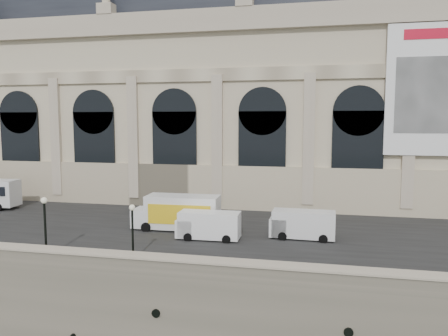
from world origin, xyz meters
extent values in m
cube|color=gray|center=(0.00, 35.00, 3.00)|extent=(160.00, 70.00, 6.00)
cube|color=#2D2D2D|center=(0.00, 14.00, 6.03)|extent=(160.00, 24.00, 0.06)
cube|color=gray|center=(0.00, 0.60, 6.55)|extent=(160.00, 1.20, 1.10)
cube|color=#C1B39B|center=(0.00, 0.60, 7.15)|extent=(160.00, 1.40, 0.12)
cube|color=beige|center=(-6.00, 31.00, 17.00)|extent=(68.00, 18.00, 22.00)
cube|color=#C1B39B|center=(-6.00, 21.85, 8.50)|extent=(68.60, 0.40, 5.00)
cube|color=#C1B39B|center=(-6.00, 21.70, 26.80)|extent=(69.00, 0.80, 2.40)
cube|color=#C1B39B|center=(-6.00, 21.85, 21.00)|extent=(68.00, 0.30, 1.40)
cube|color=#272C35|center=(-6.00, 31.00, 31.00)|extent=(64.00, 15.00, 6.00)
cube|color=black|center=(-24.00, 21.82, 12.50)|extent=(5.20, 0.25, 9.00)
cylinder|color=black|center=(-24.00, 21.82, 17.00)|extent=(5.20, 0.25, 5.20)
cube|color=#C1B39B|center=(-19.00, 21.75, 14.00)|extent=(1.20, 0.50, 14.00)
cube|color=black|center=(-14.00, 21.82, 12.50)|extent=(5.20, 0.25, 9.00)
cylinder|color=black|center=(-14.00, 21.82, 17.00)|extent=(5.20, 0.25, 5.20)
cube|color=#C1B39B|center=(-9.00, 21.75, 14.00)|extent=(1.20, 0.50, 14.00)
cube|color=black|center=(-4.00, 21.82, 12.50)|extent=(5.20, 0.25, 9.00)
cylinder|color=black|center=(-4.00, 21.82, 17.00)|extent=(5.20, 0.25, 5.20)
cube|color=#C1B39B|center=(1.00, 21.75, 14.00)|extent=(1.20, 0.50, 14.00)
cube|color=black|center=(6.00, 21.82, 12.50)|extent=(5.20, 0.25, 9.00)
cylinder|color=black|center=(6.00, 21.82, 17.00)|extent=(5.20, 0.25, 5.20)
cube|color=#C1B39B|center=(11.00, 21.75, 14.00)|extent=(1.20, 0.50, 14.00)
cube|color=black|center=(16.00, 21.82, 12.50)|extent=(5.20, 0.25, 9.00)
cylinder|color=black|center=(16.00, 21.82, 17.00)|extent=(5.20, 0.25, 5.20)
cube|color=#C1B39B|center=(21.00, 21.75, 14.00)|extent=(1.20, 0.50, 14.00)
cube|color=white|center=(23.00, 21.55, 19.00)|extent=(9.00, 0.35, 13.00)
cube|color=red|center=(23.00, 21.35, 24.40)|extent=(6.00, 0.06, 1.00)
cube|color=gray|center=(22.50, 21.35, 18.50)|extent=(6.20, 0.06, 7.50)
cylinder|color=black|center=(-22.54, 17.80, 6.47)|extent=(0.96, 0.36, 0.94)
cube|color=white|center=(3.21, 9.40, 7.27)|extent=(5.12, 2.07, 2.17)
cube|color=white|center=(1.18, 9.36, 6.94)|extent=(1.46, 2.00, 1.51)
cube|color=black|center=(0.65, 9.35, 7.46)|extent=(0.09, 1.70, 0.75)
cylinder|color=black|center=(1.60, 8.38, 6.36)|extent=(0.72, 0.25, 0.72)
cylinder|color=black|center=(1.57, 10.36, 6.36)|extent=(0.72, 0.25, 0.72)
cylinder|color=black|center=(4.86, 8.44, 6.36)|extent=(0.72, 0.25, 0.72)
cylinder|color=black|center=(4.82, 10.42, 6.36)|extent=(0.72, 0.25, 0.72)
cube|color=silver|center=(10.94, 11.26, 7.30)|extent=(5.26, 2.17, 2.21)
cube|color=silver|center=(8.86, 11.32, 6.96)|extent=(1.51, 2.06, 1.54)
cube|color=black|center=(8.32, 11.33, 7.49)|extent=(0.11, 1.73, 0.77)
cylinder|color=black|center=(9.25, 10.30, 6.37)|extent=(0.74, 0.26, 0.73)
cylinder|color=black|center=(9.30, 12.32, 6.37)|extent=(0.74, 0.26, 0.73)
cylinder|color=black|center=(12.57, 10.20, 6.37)|extent=(0.74, 0.26, 0.73)
cylinder|color=black|center=(12.63, 12.22, 6.37)|extent=(0.74, 0.26, 0.73)
cube|color=silver|center=(0.07, 11.94, 7.71)|extent=(6.68, 2.71, 2.98)
cube|color=gold|center=(0.10, 10.63, 7.71)|extent=(5.74, 0.21, 1.77)
cube|color=red|center=(0.10, 10.63, 7.71)|extent=(3.31, 0.12, 0.66)
cube|color=silver|center=(-3.68, 11.84, 7.05)|extent=(1.83, 2.47, 1.65)
cylinder|color=black|center=(-2.99, 10.59, 6.44)|extent=(0.89, 0.33, 0.88)
cylinder|color=black|center=(-3.05, 13.13, 6.44)|extent=(0.89, 0.33, 0.88)
cylinder|color=black|center=(2.53, 10.73, 6.44)|extent=(0.89, 0.33, 0.88)
cylinder|color=black|center=(2.46, 13.27, 6.44)|extent=(0.89, 0.33, 0.88)
cylinder|color=black|center=(-7.30, 2.15, 6.21)|extent=(0.46, 0.46, 0.41)
cylinder|color=black|center=(-7.30, 2.15, 8.07)|extent=(0.17, 0.17, 4.14)
sphere|color=beige|center=(-7.30, 2.15, 10.25)|extent=(0.46, 0.46, 0.46)
cylinder|color=black|center=(-0.70, 2.64, 6.19)|extent=(0.42, 0.42, 0.38)
cylinder|color=black|center=(-0.70, 2.64, 7.91)|extent=(0.15, 0.15, 3.81)
sphere|color=beige|center=(-0.70, 2.64, 9.91)|extent=(0.42, 0.42, 0.42)
camera|label=1|loc=(12.01, -25.47, 15.99)|focal=35.00mm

